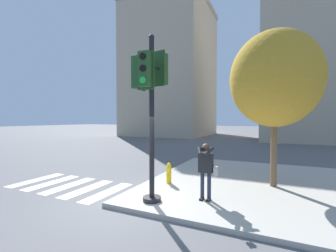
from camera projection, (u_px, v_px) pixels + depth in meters
The scene contains 9 objects.
ground_plane at pixel (128, 204), 6.42m from camera, with size 160.00×160.00×0.00m, color #5B5B5E.
sidewalk_corner at pixel (264, 185), 8.11m from camera, with size 8.00×8.00×0.13m.
crosswalk_stripes at pixel (69, 186), 8.21m from camera, with size 4.06×2.22×0.01m.
traffic_signal_pole at pixel (150, 93), 6.26m from camera, with size 0.88×1.21×4.65m.
person_photographer at pixel (206, 166), 6.40m from camera, with size 0.58×0.54×1.61m.
street_tree at pixel (275, 79), 7.63m from camera, with size 2.97×2.97×5.31m.
fire_hydrant at pixel (169, 173), 8.09m from camera, with size 0.18×0.24×0.73m.
building_left at pixel (171, 71), 35.22m from camera, with size 11.74×12.76×20.01m.
building_right at pixel (328, 44), 25.04m from camera, with size 13.79×11.06×21.62m.
Camera 1 is at (3.74, -5.27, 2.43)m, focal length 24.00 mm.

